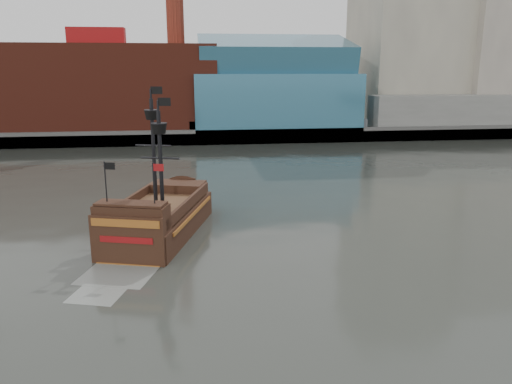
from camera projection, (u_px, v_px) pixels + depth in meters
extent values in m
plane|color=#272924|center=(304.00, 316.00, 27.19)|extent=(400.00, 400.00, 0.00)
cube|color=slate|center=(216.00, 121.00, 115.40)|extent=(220.00, 60.00, 2.00)
cube|color=#4C4C49|center=(224.00, 137.00, 86.97)|extent=(220.00, 1.00, 2.60)
cube|color=maroon|center=(100.00, 88.00, 91.32)|extent=(42.00, 18.00, 15.00)
cube|color=#316983|center=(274.00, 101.00, 94.05)|extent=(30.00, 16.00, 10.00)
cube|color=#ADA78F|center=(410.00, 8.00, 103.06)|extent=(20.00, 22.00, 46.00)
cube|color=#A69C8B|center=(500.00, 28.00, 102.46)|extent=(18.00, 18.00, 38.00)
cube|color=#ADA78F|center=(420.00, 3.00, 119.93)|extent=(24.00, 20.00, 52.00)
cube|color=slate|center=(473.00, 111.00, 95.49)|extent=(40.00, 6.00, 6.00)
cube|color=#316983|center=(275.00, 57.00, 92.10)|extent=(28.00, 14.94, 8.78)
cube|color=black|center=(160.00, 226.00, 40.39)|extent=(8.76, 13.88, 2.79)
cube|color=#4C351C|center=(160.00, 208.00, 40.01)|extent=(7.88, 12.49, 0.32)
cube|color=black|center=(179.00, 188.00, 44.86)|extent=(5.10, 3.75, 1.07)
cube|color=black|center=(132.00, 218.00, 34.46)|extent=(5.38, 3.08, 1.93)
cube|color=black|center=(128.00, 247.00, 33.93)|extent=(5.13, 1.73, 4.30)
cube|color=#9D571E|center=(125.00, 223.00, 33.37)|extent=(4.66, 1.43, 0.54)
cube|color=maroon|center=(126.00, 240.00, 33.66)|extent=(3.63, 1.13, 0.43)
cylinder|color=black|center=(154.00, 151.00, 40.62)|extent=(0.37, 0.37, 8.38)
cylinder|color=black|center=(161.00, 163.00, 37.03)|extent=(0.37, 0.37, 7.73)
cone|color=black|center=(152.00, 115.00, 39.91)|extent=(1.46, 1.46, 0.75)
cone|color=black|center=(159.00, 129.00, 36.40)|extent=(1.46, 1.46, 0.75)
cube|color=black|center=(156.00, 90.00, 39.37)|extent=(0.94, 0.30, 0.59)
cube|color=black|center=(164.00, 102.00, 35.86)|extent=(0.94, 0.30, 0.59)
cube|color=gray|center=(118.00, 275.00, 32.52)|extent=(5.46, 4.99, 0.02)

